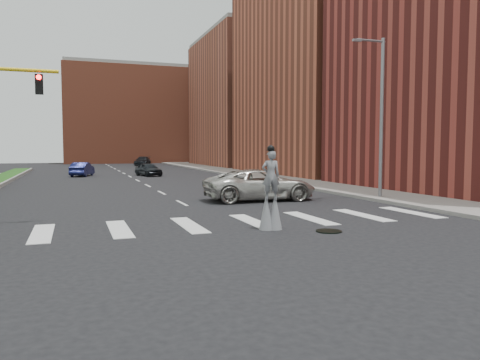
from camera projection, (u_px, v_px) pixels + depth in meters
ground_plane at (229, 227)px, 17.20m from camera, size 160.00×160.00×0.00m
sidewalk_right at (271, 177)px, 44.88m from camera, size 5.00×90.00×0.18m
manhole at (329, 231)px, 16.33m from camera, size 0.90×0.90×0.04m
building_mid at (332, 66)px, 51.93m from camera, size 16.00×22.00×24.00m
building_far at (254, 103)px, 74.62m from camera, size 16.00×22.00×20.00m
building_backdrop at (133, 117)px, 91.87m from camera, size 26.00×14.00×18.00m
streetlight at (380, 112)px, 26.15m from camera, size 2.05×0.20×9.00m
stilt_performer at (271, 196)px, 16.70m from camera, size 0.83×0.58×3.03m
suv_crossing at (260, 185)px, 25.98m from camera, size 6.29×3.03×1.73m
car_near at (148, 169)px, 48.12m from camera, size 2.65×4.32×1.37m
car_mid at (82, 169)px, 47.86m from camera, size 2.62×4.54×1.41m
car_far at (143, 161)px, 76.26m from camera, size 3.58×5.36×1.44m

